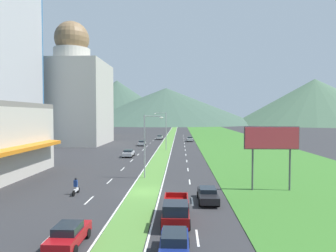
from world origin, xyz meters
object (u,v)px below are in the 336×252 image
(car_0, at_px, (142,143))
(car_3, at_px, (190,139))
(motorcycle_rider, at_px, (76,187))
(car_6, at_px, (69,235))
(street_lamp_mid, at_px, (165,128))
(car_1, at_px, (208,195))
(car_4, at_px, (160,137))
(car_5, at_px, (174,246))
(pickup_truck_0, at_px, (176,211))
(street_lamp_near, at_px, (147,142))
(billboard_roadside, at_px, (272,141))
(car_2, at_px, (128,153))

(car_0, distance_m, car_3, 19.13)
(car_0, height_order, motorcycle_rider, motorcycle_rider)
(motorcycle_rider, bearing_deg, car_6, -162.08)
(street_lamp_mid, height_order, car_1, street_lamp_mid)
(car_4, bearing_deg, motorcycle_rider, 176.80)
(car_6, bearing_deg, car_5, -100.85)
(car_5, bearing_deg, pickup_truck_0, 179.96)
(street_lamp_mid, relative_size, car_6, 2.20)
(car_6, height_order, pickup_truck_0, pickup_truck_0)
(car_4, distance_m, pickup_truck_0, 78.53)
(street_lamp_mid, xyz_separation_m, car_3, (6.86, 22.88, -4.47))
(car_1, distance_m, car_3, 65.14)
(car_1, xyz_separation_m, car_4, (-9.83, 72.43, 0.05))
(street_lamp_near, distance_m, car_1, 13.22)
(motorcycle_rider, bearing_deg, car_5, -141.35)
(billboard_roadside, bearing_deg, street_lamp_mid, 110.21)
(billboard_roadside, distance_m, car_4, 70.26)
(street_lamp_mid, bearing_deg, billboard_roadside, -69.79)
(pickup_truck_0, bearing_deg, car_0, -169.88)
(street_lamp_mid, bearing_deg, car_4, 96.35)
(street_lamp_near, xyz_separation_m, car_0, (-6.15, 41.45, -4.15))
(car_1, relative_size, car_5, 0.99)
(street_lamp_mid, height_order, car_0, street_lamp_mid)
(car_0, bearing_deg, car_6, -176.80)
(car_1, bearing_deg, motorcycle_rider, -98.51)
(car_0, xyz_separation_m, car_4, (3.46, 20.67, 0.04))
(street_lamp_near, bearing_deg, motorcycle_rider, -128.69)
(car_3, distance_m, car_5, 76.58)
(street_lamp_mid, bearing_deg, car_2, -119.20)
(billboard_roadside, relative_size, pickup_truck_0, 1.33)
(billboard_roadside, xyz_separation_m, car_3, (-7.05, 60.65, -4.77))
(motorcycle_rider, bearing_deg, car_1, -98.51)
(car_2, height_order, car_3, car_3)
(car_2, xyz_separation_m, motorcycle_rider, (-0.57, -28.18, 0.00))
(street_lamp_near, height_order, car_4, street_lamp_near)
(billboard_roadside, relative_size, car_0, 1.78)
(street_lamp_near, bearing_deg, billboard_roadside, -21.78)
(car_0, bearing_deg, pickup_truck_0, -169.88)
(pickup_truck_0, bearing_deg, motorcycle_rider, -126.20)
(billboard_roadside, xyz_separation_m, car_2, (-20.62, 25.75, -4.81))
(car_0, relative_size, pickup_truck_0, 0.75)
(car_3, bearing_deg, car_5, -2.55)
(car_5, distance_m, motorcycle_rider, 17.19)
(motorcycle_rider, bearing_deg, car_2, -1.17)
(car_0, height_order, car_1, car_0)
(car_2, bearing_deg, street_lamp_near, -163.14)
(street_lamp_mid, height_order, car_2, street_lamp_mid)
(billboard_roadside, distance_m, car_6, 23.09)
(car_5, bearing_deg, car_0, -170.76)
(street_lamp_near, height_order, motorcycle_rider, street_lamp_near)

